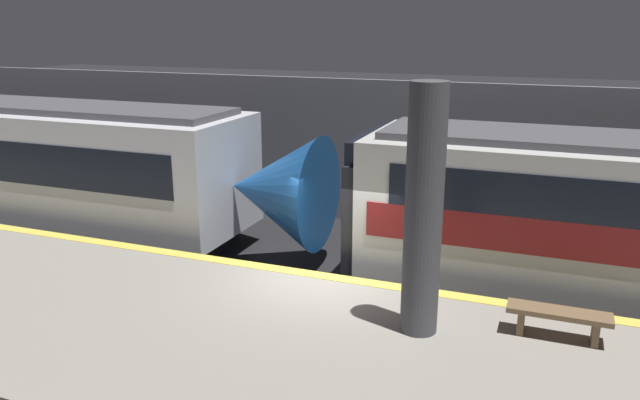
# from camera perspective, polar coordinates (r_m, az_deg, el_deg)

# --- Properties ---
(ground_plane) EXTENTS (120.00, 120.00, 0.00)m
(ground_plane) POSITION_cam_1_polar(r_m,az_deg,el_deg) (12.35, 0.38, -10.99)
(ground_plane) COLOR black
(platform) EXTENTS (40.00, 5.31, 1.02)m
(platform) POSITION_cam_1_polar(r_m,az_deg,el_deg) (9.98, -5.22, -14.80)
(platform) COLOR gray
(platform) RESTS_ON ground
(station_rear_barrier) EXTENTS (50.00, 0.15, 4.09)m
(station_rear_barrier) POSITION_cam_1_polar(r_m,az_deg,el_deg) (17.49, 7.84, 4.08)
(station_rear_barrier) COLOR gray
(station_rear_barrier) RESTS_ON ground
(support_pillar_near) EXTENTS (0.57, 0.57, 3.81)m
(support_pillar_near) POSITION_cam_1_polar(r_m,az_deg,el_deg) (9.27, 9.45, -1.11)
(support_pillar_near) COLOR #47474C
(support_pillar_near) RESTS_ON platform
(train_modern) EXTENTS (17.33, 3.12, 3.59)m
(train_modern) POSITION_cam_1_polar(r_m,az_deg,el_deg) (19.03, -26.18, 2.91)
(train_modern) COLOR black
(train_modern) RESTS_ON ground
(platform_bench) EXTENTS (1.50, 0.40, 0.45)m
(platform_bench) POSITION_cam_1_polar(r_m,az_deg,el_deg) (10.14, 20.97, -9.97)
(platform_bench) COLOR brown
(platform_bench) RESTS_ON platform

